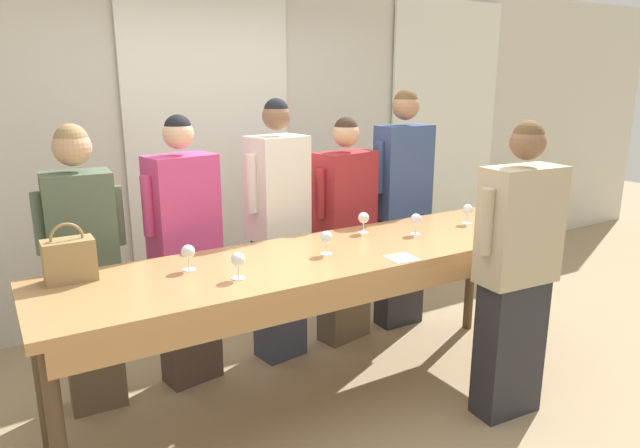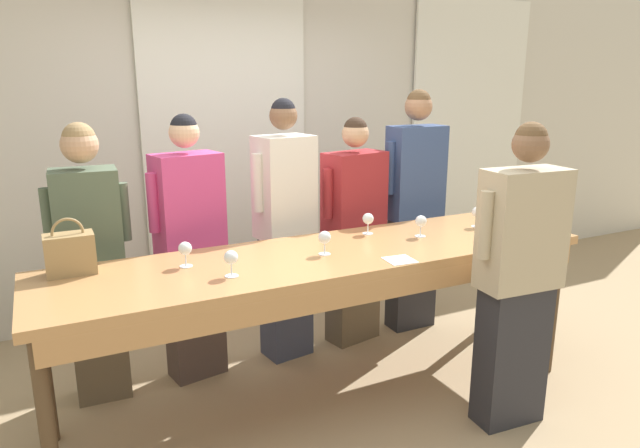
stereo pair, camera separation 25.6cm
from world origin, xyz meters
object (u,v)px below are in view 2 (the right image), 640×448
(wine_glass_center_left, at_px, (477,213))
(wine_glass_center_right, at_px, (325,238))
(guest_navy_coat, at_px, (414,209))
(wine_glass_center_mid, at_px, (368,220))
(wine_glass_front_left, at_px, (231,259))
(wine_glass_front_right, at_px, (421,222))
(tasting_bar, at_px, (328,267))
(handbag, at_px, (70,253))
(guest_pink_top, at_px, (191,249))
(wine_glass_front_mid, at_px, (185,250))
(guest_olive_jacket, at_px, (92,262))
(host_pouring, at_px, (518,278))
(guest_cream_sweater, at_px, (285,230))
(guest_striped_shirt, at_px, (354,232))
(wine_bottle, at_px, (542,210))

(wine_glass_center_left, distance_m, wine_glass_center_right, 1.20)
(guest_navy_coat, bearing_deg, wine_glass_center_mid, -146.44)
(wine_glass_front_left, xyz_separation_m, wine_glass_front_right, (1.30, 0.18, 0.00))
(tasting_bar, relative_size, handbag, 10.80)
(tasting_bar, relative_size, wine_glass_center_right, 23.33)
(handbag, relative_size, guest_pink_top, 0.17)
(guest_pink_top, bearing_deg, wine_glass_front_left, -90.00)
(wine_glass_front_mid, distance_m, wine_glass_center_right, 0.77)
(guest_olive_jacket, distance_m, host_pouring, 2.46)
(host_pouring, bearing_deg, wine_glass_front_right, 104.39)
(tasting_bar, relative_size, guest_cream_sweater, 1.76)
(wine_glass_center_left, height_order, wine_glass_center_right, same)
(wine_glass_front_right, xyz_separation_m, wine_glass_center_right, (-0.71, -0.06, 0.00))
(guest_olive_jacket, bearing_deg, guest_navy_coat, 0.00)
(wine_glass_front_left, height_order, host_pouring, host_pouring)
(wine_glass_front_right, bearing_deg, wine_glass_front_left, -172.04)
(guest_cream_sweater, relative_size, host_pouring, 1.05)
(handbag, xyz_separation_m, guest_striped_shirt, (1.92, 0.44, -0.23))
(handbag, xyz_separation_m, wine_glass_front_mid, (0.55, -0.15, -0.02))
(wine_glass_front_left, bearing_deg, wine_glass_center_right, 11.41)
(wine_bottle, bearing_deg, guest_pink_top, 157.95)
(wine_glass_center_right, relative_size, guest_pink_top, 0.08)
(wine_glass_center_right, bearing_deg, wine_glass_center_mid, 30.74)
(wine_glass_center_mid, height_order, guest_olive_jacket, guest_olive_jacket)
(guest_olive_jacket, bearing_deg, tasting_bar, -30.91)
(handbag, bearing_deg, tasting_bar, -11.94)
(guest_striped_shirt, height_order, guest_navy_coat, guest_navy_coat)
(wine_glass_front_left, bearing_deg, host_pouring, -18.30)
(wine_glass_front_mid, xyz_separation_m, guest_striped_shirt, (1.37, 0.59, -0.21))
(guest_navy_coat, bearing_deg, handbag, -169.80)
(wine_glass_center_right, height_order, guest_cream_sweater, guest_cream_sweater)
(wine_glass_front_mid, height_order, host_pouring, host_pouring)
(wine_bottle, distance_m, wine_glass_center_right, 1.55)
(wine_glass_center_left, bearing_deg, wine_glass_center_right, -175.57)
(wine_glass_front_left, xyz_separation_m, wine_glass_center_mid, (1.04, 0.39, 0.00))
(guest_cream_sweater, bearing_deg, wine_glass_front_mid, -144.43)
(wine_glass_front_mid, height_order, guest_cream_sweater, guest_cream_sweater)
(wine_glass_front_mid, height_order, guest_pink_top, guest_pink_top)
(wine_glass_center_right, distance_m, host_pouring, 1.09)
(wine_bottle, xyz_separation_m, guest_pink_top, (-2.13, 0.86, -0.21))
(wine_glass_center_left, distance_m, guest_pink_top, 1.90)
(guest_cream_sweater, bearing_deg, wine_glass_front_left, -127.75)
(guest_striped_shirt, bearing_deg, wine_glass_center_left, -47.29)
(wine_glass_center_mid, distance_m, guest_cream_sweater, 0.61)
(wine_glass_front_mid, bearing_deg, guest_striped_shirt, 23.29)
(guest_navy_coat, height_order, host_pouring, guest_navy_coat)
(handbag, distance_m, guest_striped_shirt, 1.98)
(guest_pink_top, bearing_deg, wine_bottle, -22.05)
(guest_cream_sweater, xyz_separation_m, guest_navy_coat, (1.08, 0.00, 0.04))
(guest_navy_coat, bearing_deg, tasting_bar, -147.06)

